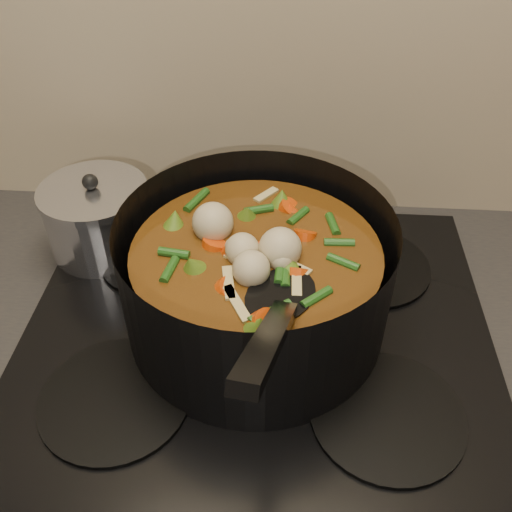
{
  "coord_description": "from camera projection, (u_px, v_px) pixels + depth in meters",
  "views": [
    {
      "loc": [
        0.04,
        1.41,
        1.5
      ],
      "look_at": [
        -0.0,
        1.94,
        1.05
      ],
      "focal_mm": 40.0,
      "sensor_mm": 36.0,
      "label": 1
    }
  ],
  "objects": [
    {
      "name": "stockpot",
      "position": [
        256.0,
        281.0,
        0.72
      ],
      "size": [
        0.43,
        0.51,
        0.25
      ],
      "rotation": [
        0.0,
        0.0,
        -0.34
      ],
      "color": "black",
      "rests_on": "stovetop"
    },
    {
      "name": "counter",
      "position": [
        257.0,
        496.0,
        1.08
      ],
      "size": [
        2.64,
        0.64,
        0.91
      ],
      "color": "brown",
      "rests_on": "ground"
    },
    {
      "name": "stovetop",
      "position": [
        257.0,
        330.0,
        0.77
      ],
      "size": [
        0.62,
        0.54,
        0.03
      ],
      "color": "black",
      "rests_on": "counter"
    },
    {
      "name": "saucepan",
      "position": [
        98.0,
        218.0,
        0.86
      ],
      "size": [
        0.16,
        0.16,
        0.13
      ],
      "rotation": [
        0.0,
        0.0,
        -0.21
      ],
      "color": "silver",
      "rests_on": "stovetop"
    }
  ]
}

